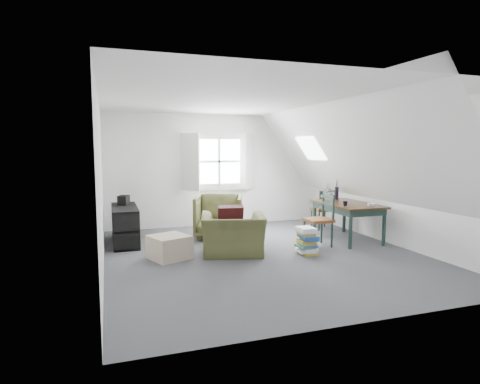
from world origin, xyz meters
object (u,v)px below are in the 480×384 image
object	(u,v)px
armchair_near	(233,254)
magazine_stack	(307,241)
armchair_far	(219,237)
media_shelf	(125,227)
dining_table	(347,208)
dining_chair_near	(320,219)
ottoman	(169,247)
dining_chair_far	(323,209)

from	to	relation	value
armchair_near	magazine_stack	distance (m)	1.24
armchair_near	armchair_far	bearing A→B (deg)	-80.19
armchair_near	media_shelf	size ratio (longest dim) A/B	0.77
dining_table	magazine_stack	size ratio (longest dim) A/B	3.17
armchair_near	media_shelf	bearing A→B (deg)	-23.98
dining_table	media_shelf	bearing A→B (deg)	164.60
dining_table	dining_chair_near	xyz separation A→B (m)	(-0.74, -0.26, -0.13)
armchair_far	dining_chair_near	distance (m)	2.04
ottoman	armchair_far	bearing A→B (deg)	47.11
dining_chair_near	media_shelf	size ratio (longest dim) A/B	0.70
armchair_far	dining_table	xyz separation A→B (m)	(2.27, -0.99, 0.62)
armchair_near	magazine_stack	bearing A→B (deg)	176.80
dining_chair_far	magazine_stack	distance (m)	2.15
armchair_far	media_shelf	distance (m)	1.80
magazine_stack	media_shelf	bearing A→B (deg)	148.67
armchair_far	magazine_stack	world-z (taller)	magazine_stack
ottoman	dining_chair_far	distance (m)	3.72
armchair_near	armchair_far	world-z (taller)	armchair_far
armchair_near	armchair_far	size ratio (longest dim) A/B	1.12
magazine_stack	dining_chair_near	bearing A→B (deg)	41.82
armchair_far	dining_chair_far	world-z (taller)	dining_chair_far
armchair_near	media_shelf	distance (m)	2.15
armchair_far	media_shelf	size ratio (longest dim) A/B	0.69
dining_table	armchair_near	bearing A→B (deg)	-173.68
armchair_far	dining_chair_near	world-z (taller)	dining_chair_near
ottoman	dining_chair_far	world-z (taller)	dining_chair_far
ottoman	dining_chair_near	xyz separation A→B (m)	(2.70, -0.01, 0.30)
armchair_far	dining_chair_far	size ratio (longest dim) A/B	1.07
armchair_near	dining_table	bearing A→B (deg)	-157.46
dining_chair_near	media_shelf	world-z (taller)	dining_chair_near
armchair_near	dining_chair_near	world-z (taller)	dining_chair_near
dining_chair_far	media_shelf	world-z (taller)	dining_chair_far
dining_table	armchair_far	bearing A→B (deg)	155.05
ottoman	media_shelf	world-z (taller)	media_shelf
dining_chair_near	media_shelf	distance (m)	3.55
ottoman	dining_chair_far	xyz separation A→B (m)	(3.49, 1.26, 0.26)
armchair_near	dining_chair_near	size ratio (longest dim) A/B	1.10
ottoman	dining_table	size ratio (longest dim) A/B	0.39
armchair_far	ottoman	xyz separation A→B (m)	(-1.16, -1.25, 0.19)
dining_chair_far	magazine_stack	world-z (taller)	dining_chair_far
magazine_stack	dining_table	bearing A→B (deg)	29.72
ottoman	magazine_stack	distance (m)	2.25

